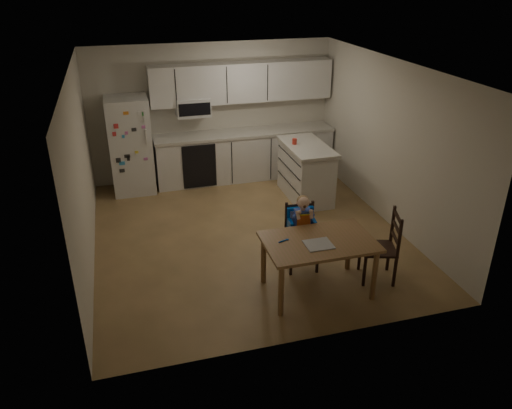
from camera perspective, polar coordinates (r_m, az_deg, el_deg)
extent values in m
cube|color=brown|center=(7.64, -0.98, -3.33)|extent=(4.50, 5.00, 0.01)
cube|color=beige|center=(9.46, -4.99, 10.51)|extent=(4.50, 0.02, 2.50)
cube|color=beige|center=(6.94, -19.34, 3.51)|extent=(0.02, 5.00, 2.50)
cube|color=beige|center=(7.96, 14.92, 6.86)|extent=(0.02, 5.00, 2.50)
cube|color=white|center=(6.80, -1.14, 15.49)|extent=(4.50, 5.00, 0.01)
cube|color=silver|center=(9.08, -14.15, 6.56)|extent=(0.72, 0.70, 1.70)
cube|color=silver|center=(9.53, -1.31, 5.56)|extent=(3.34, 0.60, 0.86)
cube|color=beige|center=(9.37, -1.32, 8.18)|extent=(3.37, 0.62, 0.05)
cube|color=black|center=(9.07, -6.46, 4.34)|extent=(0.60, 0.02, 0.80)
cube|color=silver|center=(9.28, -1.61, 13.80)|extent=(3.34, 0.34, 0.70)
cube|color=silver|center=(9.16, -7.22, 11.02)|extent=(0.60, 0.38, 0.33)
cube|color=silver|center=(8.71, 5.69, 3.62)|extent=(0.62, 1.23, 0.91)
cube|color=beige|center=(8.54, 5.83, 6.60)|extent=(0.68, 1.30, 0.05)
cylinder|color=red|center=(8.55, 4.42, 7.21)|extent=(0.08, 0.08, 0.10)
cube|color=olive|center=(6.06, 7.23, -4.26)|extent=(1.33, 0.86, 0.04)
cylinder|color=olive|center=(5.79, 2.88, -9.83)|extent=(0.07, 0.07, 0.68)
cylinder|color=olive|center=(6.35, 0.87, -6.29)|extent=(0.07, 0.07, 0.68)
cylinder|color=olive|center=(6.21, 13.39, -7.86)|extent=(0.07, 0.07, 0.68)
cylinder|color=olive|center=(6.74, 10.58, -4.75)|extent=(0.07, 0.07, 0.68)
cube|color=#A2A3A7|center=(5.95, 7.16, -4.55)|extent=(0.32, 0.28, 0.01)
cylinder|color=blue|center=(5.98, 3.09, -4.18)|extent=(0.12, 0.06, 0.02)
cube|color=black|center=(6.66, 5.23, -4.09)|extent=(0.43, 0.43, 0.03)
cube|color=black|center=(6.58, 4.02, -6.56)|extent=(0.04, 0.04, 0.39)
cube|color=black|center=(6.87, 3.36, -5.02)|extent=(0.04, 0.04, 0.39)
cube|color=black|center=(6.66, 7.02, -6.27)|extent=(0.04, 0.04, 0.39)
cube|color=black|center=(6.95, 6.23, -4.76)|extent=(0.04, 0.04, 0.39)
cube|color=black|center=(6.69, 4.95, -1.51)|extent=(0.39, 0.08, 0.47)
cube|color=blue|center=(6.63, 5.25, -3.63)|extent=(0.39, 0.36, 0.09)
cube|color=blue|center=(6.64, 5.05, -1.54)|extent=(0.36, 0.10, 0.32)
cube|color=#4760C3|center=(6.59, 5.31, -3.30)|extent=(0.30, 0.27, 0.01)
cube|color=#293F97|center=(6.51, 5.32, -1.55)|extent=(0.22, 0.15, 0.24)
cube|color=#C2551A|center=(6.46, 5.45, -1.86)|extent=(0.18, 0.03, 0.19)
sphere|color=beige|center=(6.40, 5.42, 0.24)|extent=(0.18, 0.18, 0.16)
ellipsoid|color=olive|center=(6.39, 5.43, 0.37)|extent=(0.17, 0.16, 0.13)
cube|color=black|center=(6.57, 13.83, -4.93)|extent=(0.53, 0.53, 0.03)
cube|color=black|center=(6.81, 11.76, -5.77)|extent=(0.04, 0.04, 0.42)
cube|color=black|center=(6.88, 14.89, -5.74)|extent=(0.04, 0.04, 0.42)
cube|color=black|center=(6.49, 12.29, -7.50)|extent=(0.04, 0.04, 0.42)
cube|color=black|center=(6.57, 15.57, -7.45)|extent=(0.04, 0.04, 0.42)
cube|color=black|center=(6.49, 15.71, -2.90)|extent=(0.16, 0.41, 0.50)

